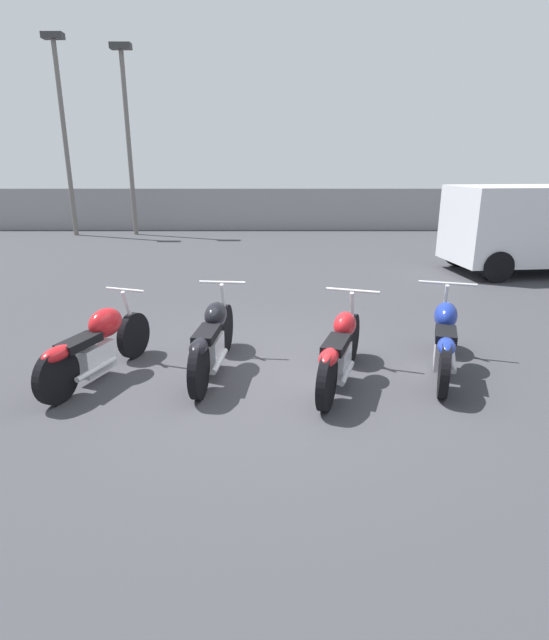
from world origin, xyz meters
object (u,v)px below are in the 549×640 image
Objects in this scene: motorcycle_slot_2 at (340,350)px; light_pole_left at (127,124)px; light_pole_right at (63,119)px; motorcycle_slot_1 at (213,339)px; motorcycle_slot_0 at (97,345)px; motorcycle_slot_3 at (444,339)px.

light_pole_left is at bearing 132.96° from motorcycle_slot_2.
motorcycle_slot_2 is (5.95, -13.18, -3.42)m from light_pole_left.
motorcycle_slot_1 is at bearing -62.61° from light_pole_right.
light_pole_left reaches higher than motorcycle_slot_0.
light_pole_right is at bearing 143.80° from motorcycle_slot_3.
motorcycle_slot_0 is (3.00, -13.02, -3.41)m from light_pole_left.
motorcycle_slot_3 is (2.90, -0.00, 0.00)m from motorcycle_slot_1.
motorcycle_slot_2 is at bearing -65.71° from light_pole_left.
motorcycle_slot_3 is (9.46, -12.67, -3.54)m from light_pole_right.
motorcycle_slot_0 is at bearing -68.06° from light_pole_right.
motorcycle_slot_1 is at bearing -71.10° from light_pole_left.
motorcycle_slot_2 is at bearing 16.01° from motorcycle_slot_0.
light_pole_right is (-2.17, -0.16, 0.14)m from light_pole_left.
light_pole_right is at bearing 140.63° from motorcycle_slot_2.
motorcycle_slot_1 reaches higher than motorcycle_slot_3.
motorcycle_slot_0 is at bearing -166.47° from motorcycle_slot_1.
motorcycle_slot_0 is (5.18, -12.85, -3.55)m from light_pole_right.
motorcycle_slot_2 is (2.94, -0.16, -0.01)m from motorcycle_slot_0.
motorcycle_slot_3 is at bearing 21.66° from motorcycle_slot_0.
motorcycle_slot_2 is at bearing -58.04° from light_pole_right.
light_pole_right is at bearing 123.30° from motorcycle_slot_1.
motorcycle_slot_3 is at bearing 33.22° from motorcycle_slot_2.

